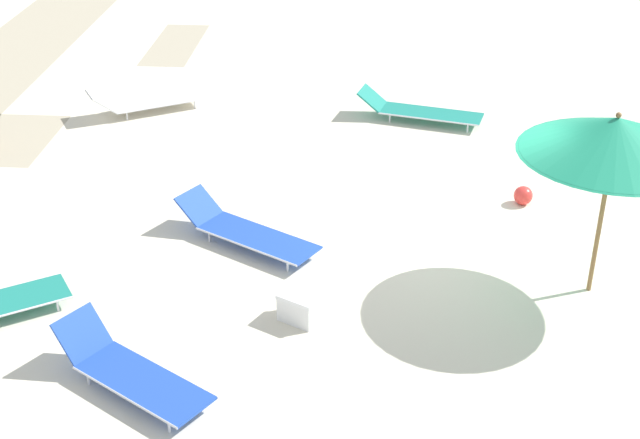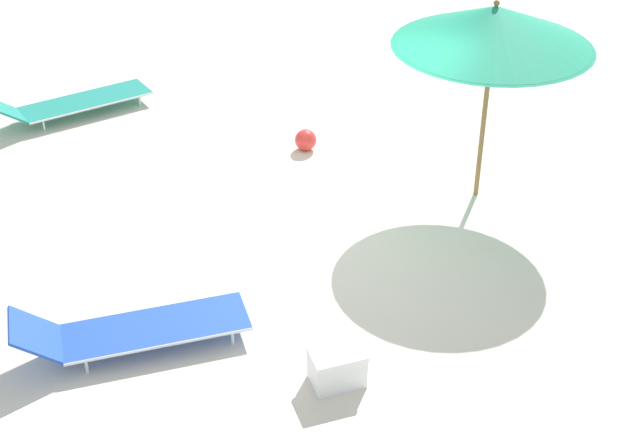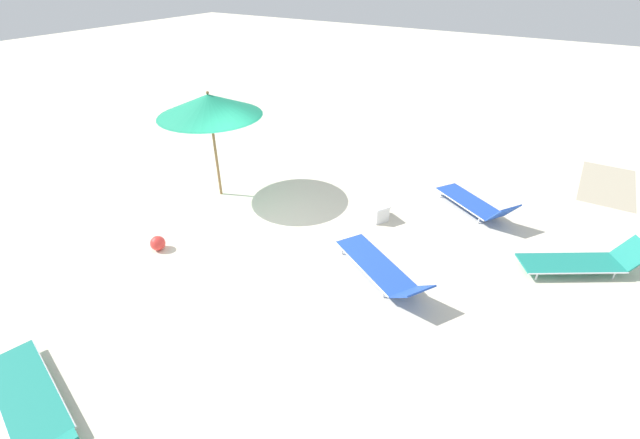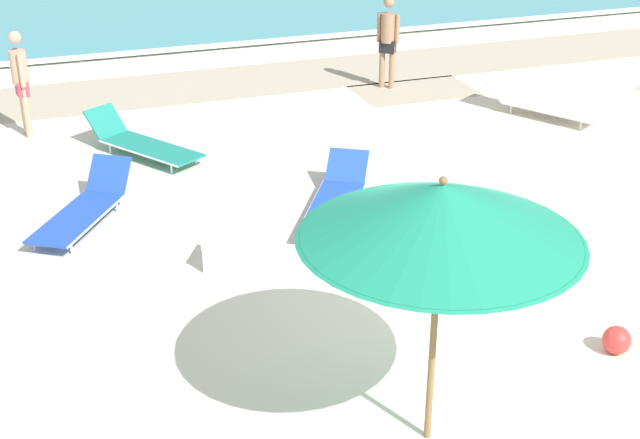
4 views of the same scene
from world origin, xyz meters
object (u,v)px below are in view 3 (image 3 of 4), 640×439
Objects in this scene: sun_lounger_mid_beach_solo at (475,203)px; sun_lounger_near_water_right at (381,268)px; beach_umbrella at (209,105)px; cooler_box at (377,211)px; sun_lounger_under_umbrella at (30,403)px; sun_lounger_near_water_left at (583,261)px; beach_ball at (158,243)px.

sun_lounger_near_water_right is at bearing 18.85° from sun_lounger_mid_beach_solo.
beach_umbrella is 4.35m from cooler_box.
sun_lounger_under_umbrella is 6.82m from cooler_box.
cooler_box is at bearing -17.89° from sun_lounger_mid_beach_solo.
beach_ball is (3.64, -7.18, -0.07)m from sun_lounger_near_water_left.
cooler_box is (0.30, -4.01, -0.03)m from sun_lounger_near_water_left.
sun_lounger_mid_beach_solo is at bearing 133.90° from beach_ball.
beach_ball is at bearing -140.61° from sun_lounger_under_umbrella.
beach_ball is 4.61m from cooler_box.
sun_lounger_near_water_right is 2.05m from cooler_box.
sun_lounger_near_water_left reaches higher than cooler_box.
beach_umbrella is at bearing -69.66° from sun_lounger_near_water_right.
cooler_box is at bearing 104.13° from beach_umbrella.
sun_lounger_near_water_left is 2.50m from sun_lounger_mid_beach_solo.
sun_lounger_mid_beach_solo is (-2.37, 5.51, -1.97)m from beach_umbrella.
sun_lounger_near_water_right is 4.39m from beach_ball.
sun_lounger_near_water_left reaches higher than sun_lounger_under_umbrella.
sun_lounger_under_umbrella is 3.61m from beach_ball.
beach_umbrella reaches higher than beach_ball.
sun_lounger_mid_beach_solo is 6.88m from beach_ball.
beach_ball is at bearing -95.73° from sun_lounger_near_water_left.
beach_umbrella is 6.36m from sun_lounger_under_umbrella.
cooler_box is at bearing 136.38° from beach_ball.
beach_ball is (-3.28, -1.51, -0.06)m from sun_lounger_under_umbrella.
beach_umbrella is at bearing -33.48° from sun_lounger_mid_beach_solo.
sun_lounger_under_umbrella is 8.94m from sun_lounger_near_water_left.
cooler_box is at bearing -179.53° from sun_lounger_under_umbrella.
beach_umbrella is 3.20m from beach_ball.
sun_lounger_near_water_left is at bearing 33.17° from cooler_box.
beach_umbrella is 4.12× the size of cooler_box.
sun_lounger_mid_beach_solo reaches higher than sun_lounger_under_umbrella.
sun_lounger_near_water_right is (-4.79, 2.61, 0.00)m from sun_lounger_under_umbrella.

